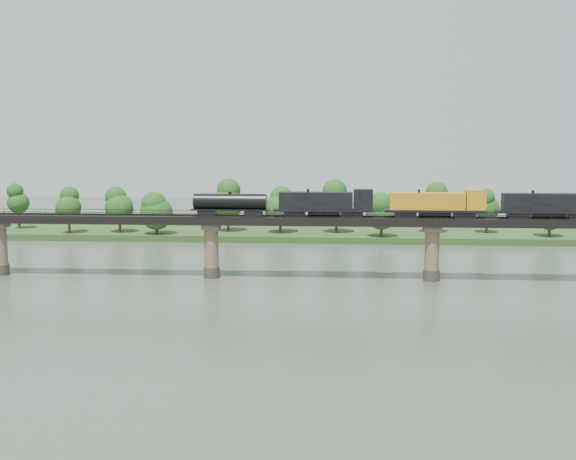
{
  "coord_description": "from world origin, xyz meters",
  "views": [
    {
      "loc": [
        23.27,
        -99.22,
        26.05
      ],
      "look_at": [
        14.09,
        30.0,
        9.0
      ],
      "focal_mm": 45.0,
      "sensor_mm": 36.0,
      "label": 1
    }
  ],
  "objects": [
    {
      "name": "bridge_superstructure",
      "position": [
        0.0,
        30.0,
        11.79
      ],
      "size": [
        220.0,
        4.9,
        0.75
      ],
      "color": "black",
      "rests_on": "bridge"
    },
    {
      "name": "far_treeline",
      "position": [
        -8.21,
        80.52,
        8.83
      ],
      "size": [
        289.06,
        17.54,
        13.6
      ],
      "color": "#382619",
      "rests_on": "far_bank"
    },
    {
      "name": "ground",
      "position": [
        0.0,
        0.0,
        0.0
      ],
      "size": [
        400.0,
        400.0,
        0.0
      ],
      "primitive_type": "plane",
      "color": "#374638",
      "rests_on": "ground"
    },
    {
      "name": "bridge",
      "position": [
        0.0,
        30.0,
        5.46
      ],
      "size": [
        236.0,
        30.0,
        11.5
      ],
      "color": "#473A2D",
      "rests_on": "ground"
    },
    {
      "name": "freight_train",
      "position": [
        33.87,
        30.0,
        13.89
      ],
      "size": [
        72.56,
        2.83,
        4.99
      ],
      "color": "black",
      "rests_on": "bridge"
    },
    {
      "name": "far_bank",
      "position": [
        0.0,
        85.0,
        0.8
      ],
      "size": [
        300.0,
        24.0,
        1.6
      ],
      "primitive_type": "cube",
      "color": "#25451B",
      "rests_on": "ground"
    }
  ]
}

